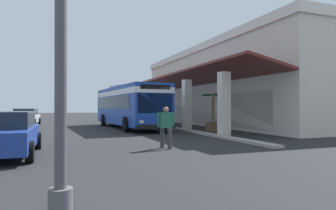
# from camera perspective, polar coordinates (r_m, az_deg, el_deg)

# --- Properties ---
(ground) EXTENTS (120.00, 120.00, 0.00)m
(ground) POSITION_cam_1_polar(r_m,az_deg,el_deg) (28.44, 8.07, -3.63)
(ground) COLOR #262628
(curb_strip) EXTENTS (30.06, 0.50, 0.12)m
(curb_strip) POSITION_cam_1_polar(r_m,az_deg,el_deg) (25.64, -2.17, -3.85)
(curb_strip) COLOR #9E998E
(curb_strip) RESTS_ON ground
(plaza_building) EXTENTS (25.35, 15.73, 7.08)m
(plaza_building) POSITION_cam_1_polar(r_m,az_deg,el_deg) (30.12, 15.50, 3.32)
(plaza_building) COLOR beige
(plaza_building) RESTS_ON ground
(transit_bus) EXTENTS (11.35, 3.31, 3.34)m
(transit_bus) POSITION_cam_1_polar(r_m,az_deg,el_deg) (22.93, -7.65, 0.22)
(transit_bus) COLOR #193D9E
(transit_bus) RESTS_ON ground
(parked_sedan_silver) EXTENTS (4.52, 2.23, 1.47)m
(parked_sedan_silver) POSITION_cam_1_polar(r_m,az_deg,el_deg) (28.35, -25.75, -2.09)
(parked_sedan_silver) COLOR #B2B5BA
(parked_sedan_silver) RESTS_ON ground
(parked_sedan_blue) EXTENTS (4.43, 2.07, 1.47)m
(parked_sedan_blue) POSITION_cam_1_polar(r_m,az_deg,el_deg) (11.16, -28.97, -4.82)
(parked_sedan_blue) COLOR navy
(parked_sedan_blue) RESTS_ON ground
(pedestrian) EXTENTS (0.51, 0.66, 1.63)m
(pedestrian) POSITION_cam_1_polar(r_m,az_deg,el_deg) (11.53, -0.40, -3.93)
(pedestrian) COLOR #38383D
(pedestrian) RESTS_ON ground
(potted_palm) EXTENTS (1.40, 2.00, 2.56)m
(potted_palm) POSITION_cam_1_polar(r_m,az_deg,el_deg) (19.88, 8.65, -2.98)
(potted_palm) COLOR brown
(potted_palm) RESTS_ON ground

